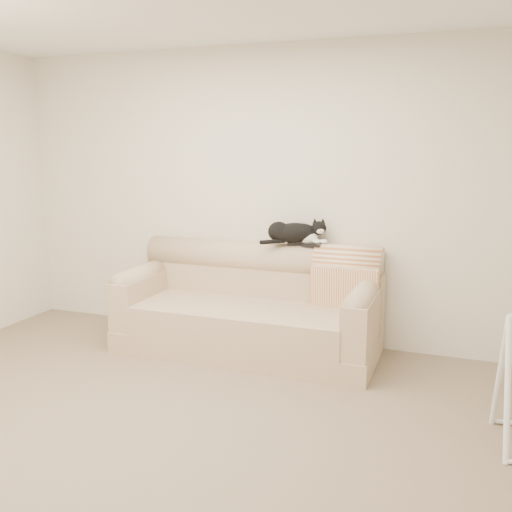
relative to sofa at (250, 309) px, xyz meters
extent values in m
plane|color=brown|center=(0.04, -1.62, -0.35)|extent=(5.00, 5.00, 0.00)
cube|color=beige|center=(0.04, 0.38, 0.95)|extent=(5.00, 0.04, 2.60)
cube|color=tan|center=(0.00, -0.09, -0.26)|extent=(2.20, 0.90, 0.18)
cube|color=tan|center=(0.00, -0.20, -0.05)|extent=(1.80, 0.68, 0.24)
cube|color=tan|center=(0.00, 0.25, 0.08)|extent=(2.20, 0.22, 0.50)
cylinder|color=tan|center=(0.00, 0.25, 0.41)|extent=(2.16, 0.28, 0.28)
cube|color=tan|center=(-0.99, -0.09, 0.04)|extent=(0.20, 0.88, 0.42)
cylinder|color=tan|center=(-0.99, -0.09, 0.25)|extent=(0.18, 0.84, 0.18)
cube|color=tan|center=(0.99, -0.09, 0.04)|extent=(0.20, 0.88, 0.42)
cylinder|color=tan|center=(0.99, -0.09, 0.25)|extent=(0.18, 0.84, 0.18)
cube|color=black|center=(0.35, 0.24, 0.56)|extent=(0.19, 0.10, 0.02)
cube|color=gray|center=(0.35, 0.24, 0.57)|extent=(0.11, 0.07, 0.01)
cube|color=black|center=(0.48, 0.21, 0.56)|extent=(0.18, 0.07, 0.02)
ellipsoid|color=black|center=(0.33, 0.24, 0.65)|extent=(0.45, 0.33, 0.17)
ellipsoid|color=black|center=(0.19, 0.19, 0.66)|extent=(0.24, 0.23, 0.17)
ellipsoid|color=white|center=(0.44, 0.25, 0.62)|extent=(0.19, 0.16, 0.12)
ellipsoid|color=black|center=(0.53, 0.28, 0.70)|extent=(0.17, 0.17, 0.12)
ellipsoid|color=white|center=(0.55, 0.24, 0.68)|extent=(0.08, 0.08, 0.05)
sphere|color=#BF7272|center=(0.56, 0.21, 0.68)|extent=(0.01, 0.01, 0.01)
cone|color=black|center=(0.49, 0.28, 0.76)|extent=(0.07, 0.08, 0.06)
cone|color=black|center=(0.55, 0.30, 0.76)|extent=(0.06, 0.06, 0.06)
sphere|color=olive|center=(0.52, 0.23, 0.71)|extent=(0.02, 0.02, 0.02)
sphere|color=olive|center=(0.56, 0.24, 0.71)|extent=(0.02, 0.02, 0.02)
ellipsoid|color=white|center=(0.52, 0.24, 0.59)|extent=(0.10, 0.12, 0.04)
ellipsoid|color=white|center=(0.57, 0.26, 0.59)|extent=(0.10, 0.12, 0.04)
cylinder|color=black|center=(0.16, 0.11, 0.59)|extent=(0.19, 0.18, 0.04)
cylinder|color=#C06538|center=(0.80, 0.25, 0.41)|extent=(0.56, 0.33, 0.33)
cube|color=#C06538|center=(0.80, 0.08, 0.21)|extent=(0.56, 0.09, 0.42)
cylinder|color=white|center=(1.98, -1.11, 0.04)|extent=(0.07, 0.28, 0.80)
cylinder|color=white|center=(1.95, -0.87, 0.04)|extent=(0.07, 0.28, 0.80)
camera|label=1|loc=(1.70, -4.43, 1.40)|focal=40.00mm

